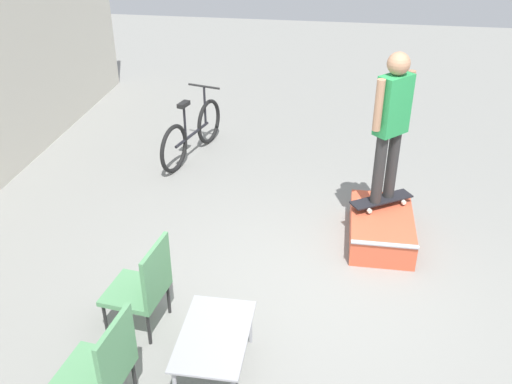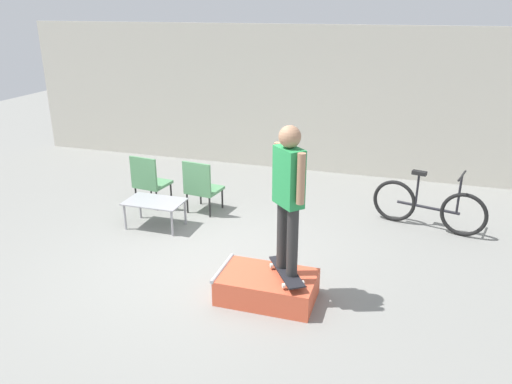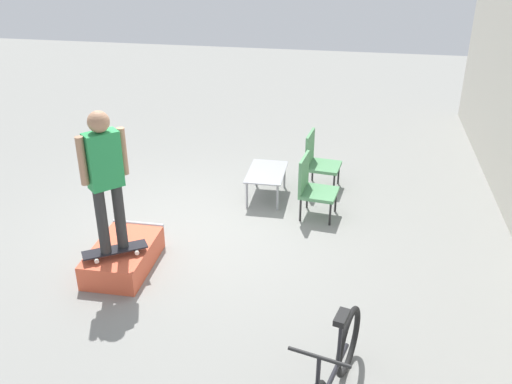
# 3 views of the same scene
# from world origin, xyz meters

# --- Properties ---
(ground_plane) EXTENTS (24.00, 24.00, 0.00)m
(ground_plane) POSITION_xyz_m (0.00, 0.00, 0.00)
(ground_plane) COLOR gray
(house_wall_back) EXTENTS (12.00, 0.06, 3.00)m
(house_wall_back) POSITION_xyz_m (0.00, 4.45, 1.50)
(house_wall_back) COLOR beige
(house_wall_back) RESTS_ON ground_plane
(skate_ramp_box) EXTENTS (1.18, 0.71, 0.35)m
(skate_ramp_box) POSITION_xyz_m (1.06, -0.64, 0.16)
(skate_ramp_box) COLOR #DB5638
(skate_ramp_box) RESTS_ON ground_plane
(skateboard_on_ramp) EXTENTS (0.59, 0.76, 0.07)m
(skateboard_on_ramp) POSITION_xyz_m (1.29, -0.63, 0.41)
(skateboard_on_ramp) COLOR black
(skateboard_on_ramp) RESTS_ON skate_ramp_box
(person_skater) EXTENTS (0.43, 0.42, 1.75)m
(person_skater) POSITION_xyz_m (1.29, -0.63, 1.45)
(person_skater) COLOR #2D2D2D
(person_skater) RESTS_ON skateboard_on_ramp
(coffee_table) EXTENTS (0.92, 0.57, 0.44)m
(coffee_table) POSITION_xyz_m (-1.23, 0.84, 0.39)
(coffee_table) COLOR #9E9EA3
(coffee_table) RESTS_ON ground_plane
(patio_chair_left) EXTENTS (0.58, 0.58, 0.93)m
(patio_chair_left) POSITION_xyz_m (-1.74, 1.60, 0.49)
(patio_chair_left) COLOR black
(patio_chair_left) RESTS_ON ground_plane
(patio_chair_right) EXTENTS (0.58, 0.58, 0.93)m
(patio_chair_right) POSITION_xyz_m (-0.75, 1.60, 0.49)
(patio_chair_right) COLOR black
(patio_chair_right) RESTS_ON ground_plane
(bicycle) EXTENTS (1.74, 0.61, 0.98)m
(bicycle) POSITION_xyz_m (2.92, 2.09, 0.37)
(bicycle) COLOR black
(bicycle) RESTS_ON ground_plane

